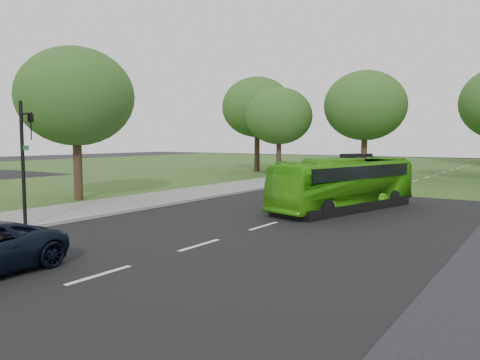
% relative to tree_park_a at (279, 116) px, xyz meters
% --- Properties ---
extents(ground, '(160.00, 160.00, 0.00)m').
position_rel_tree_park_a_xyz_m(ground, '(11.66, -24.02, -5.50)').
color(ground, black).
rests_on(ground, ground).
extents(street_surfaces, '(120.00, 120.00, 0.15)m').
position_rel_tree_park_a_xyz_m(street_surfaces, '(11.28, -1.27, -5.47)').
color(street_surfaces, black).
rests_on(street_surfaces, ground).
extents(tree_park_a, '(6.10, 6.10, 8.10)m').
position_rel_tree_park_a_xyz_m(tree_park_a, '(0.00, 0.00, 0.00)').
color(tree_park_a, black).
rests_on(tree_park_a, ground).
extents(tree_park_b, '(7.14, 7.14, 9.36)m').
position_rel_tree_park_a_xyz_m(tree_park_b, '(7.10, 2.63, 0.81)').
color(tree_park_b, black).
rests_on(tree_park_b, ground).
extents(tree_park_f, '(7.43, 7.43, 9.91)m').
position_rel_tree_park_a_xyz_m(tree_park_f, '(-5.17, 4.55, 1.24)').
color(tree_park_f, black).
rests_on(tree_park_f, ground).
extents(tree_side_near, '(6.37, 6.37, 8.46)m').
position_rel_tree_park_a_xyz_m(tree_side_near, '(-1.05, -21.04, 0.25)').
color(tree_side_near, black).
rests_on(tree_side_near, ground).
extents(bus, '(4.32, 9.30, 2.52)m').
position_rel_tree_park_a_xyz_m(bus, '(12.66, -16.09, -4.24)').
color(bus, '#41AE13').
rests_on(bus, ground).
extents(traffic_light, '(0.78, 0.22, 4.84)m').
position_rel_tree_park_a_xyz_m(traffic_light, '(4.61, -27.60, -2.65)').
color(traffic_light, black).
rests_on(traffic_light, ground).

